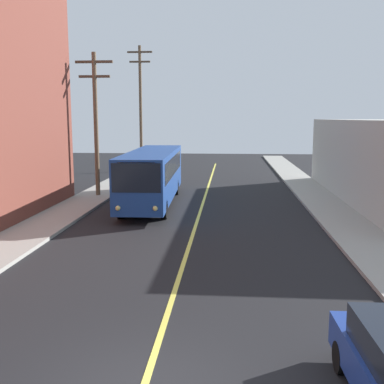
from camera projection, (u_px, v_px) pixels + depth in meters
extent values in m
cube|color=gray|center=(14.00, 242.00, 19.33)|extent=(2.50, 90.00, 0.15)
cube|color=gray|center=(374.00, 250.00, 18.17)|extent=(2.50, 90.00, 0.15)
cube|color=#D8CC4C|center=(197.00, 221.00, 23.68)|extent=(0.16, 60.00, 0.01)
cube|color=black|center=(342.00, 176.00, 28.94)|extent=(0.06, 14.56, 1.30)
cube|color=navy|center=(153.00, 174.00, 28.03)|extent=(2.95, 12.08, 2.75)
cube|color=black|center=(136.00, 178.00, 22.05)|extent=(2.35, 0.16, 1.40)
cube|color=black|center=(163.00, 156.00, 33.83)|extent=(2.30, 0.16, 1.10)
cube|color=black|center=(132.00, 165.00, 28.01)|extent=(0.40, 10.20, 1.10)
cube|color=black|center=(173.00, 165.00, 27.89)|extent=(0.40, 10.20, 1.10)
cube|color=orange|center=(136.00, 165.00, 21.97)|extent=(1.79, 0.12, 0.30)
sphere|color=#F9D872|center=(118.00, 208.00, 22.28)|extent=(0.24, 0.24, 0.24)
sphere|color=#F9D872|center=(155.00, 208.00, 22.20)|extent=(0.24, 0.24, 0.24)
cylinder|color=black|center=(121.00, 209.00, 24.15)|extent=(0.33, 1.01, 1.00)
cylinder|color=black|center=(164.00, 209.00, 24.04)|extent=(0.33, 1.01, 1.00)
cylinder|color=black|center=(143.00, 187.00, 31.75)|extent=(0.33, 1.01, 1.00)
cylinder|color=black|center=(176.00, 187.00, 31.64)|extent=(0.33, 1.01, 1.00)
cylinder|color=black|center=(341.00, 357.00, 9.54)|extent=(0.24, 0.65, 0.64)
cylinder|color=brown|center=(96.00, 125.00, 30.05)|extent=(0.28, 0.28, 9.09)
cube|color=#4C3D2D|center=(94.00, 62.00, 29.43)|extent=(2.40, 0.16, 0.16)
cube|color=#4C3D2D|center=(94.00, 76.00, 29.57)|extent=(2.00, 0.16, 0.16)
cylinder|color=brown|center=(141.00, 108.00, 45.35)|extent=(0.28, 0.28, 11.80)
cube|color=#4C3D2D|center=(140.00, 52.00, 44.52)|extent=(2.40, 0.16, 0.16)
cube|color=#4C3D2D|center=(140.00, 62.00, 44.66)|extent=(2.00, 0.16, 0.16)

